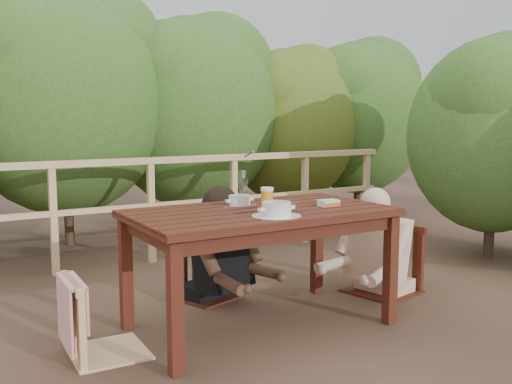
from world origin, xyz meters
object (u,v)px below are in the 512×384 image
table (260,269)px  diner_right (387,205)px  bottle (243,189)px  chair_right (383,231)px  soup_far (240,201)px  chair_left (106,279)px  beer_glass (267,200)px  bread_roll (284,209)px  butter_tub (328,204)px  chair_far (206,243)px  woman (205,212)px  soup_near (276,210)px  tumbler (292,207)px

table → diner_right: 1.30m
bottle → chair_right: bearing=-2.5°
chair_right → soup_far: size_ratio=3.98×
chair_left → diner_right: (2.26, 0.07, 0.25)m
beer_glass → chair_left: bearing=174.1°
bread_roll → butter_tub: bread_roll is taller
bottle → chair_far: bearing=92.7°
beer_glass → woman: bearing=95.2°
diner_right → bread_roll: diner_right is taller
chair_far → diner_right: size_ratio=0.62×
soup_far → table: bearing=-82.3°
woman → bottle: (0.03, -0.56, 0.24)m
chair_left → soup_near: (0.96, -0.34, 0.38)m
chair_right → chair_far: bearing=-127.0°
woman → butter_tub: size_ratio=9.97×
diner_right → beer_glass: 1.25m
bread_roll → chair_left: bearing=166.6°
diner_right → tumbler: 1.17m
chair_far → bottle: bearing=-105.5°
chair_far → bread_roll: size_ratio=7.79×
chair_far → woman: size_ratio=0.65×
woman → tumbler: woman is taller
chair_right → beer_glass: bearing=-93.6°
woman → bottle: size_ratio=5.22×
beer_glass → chair_far: bearing=95.3°
chair_far → soup_near: (-0.01, -1.00, 0.39)m
chair_right → bottle: (-1.24, 0.05, 0.41)m
chair_left → chair_far: size_ratio=1.04×
soup_near → tumbler: size_ratio=3.58×
diner_right → butter_tub: size_ratio=10.46×
chair_left → bread_roll: size_ratio=8.08×
chair_far → soup_near: 1.08m
table → chair_right: chair_right is taller
chair_left → soup_near: size_ratio=2.98×
woman → tumbler: size_ratio=15.82×
butter_tub → bottle: bearing=150.4°
chair_far → soup_near: bearing=-108.7°
bread_roll → woman: bearing=96.4°
table → bottle: (-0.01, 0.20, 0.52)m
chair_right → bottle: size_ratio=3.91×
chair_left → soup_far: bearing=-79.6°
diner_right → tumbler: bearing=93.7°
chair_right → table: bearing=-95.4°
soup_far → tumbler: size_ratio=2.97×
soup_far → bottle: (0.02, -0.02, 0.09)m
diner_right → bottle: (-1.27, 0.05, 0.20)m
soup_near → butter_tub: size_ratio=2.26×
table → chair_far: 0.74m
soup_near → bottle: bearing=86.0°
table → tumbler: tumbler is taller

